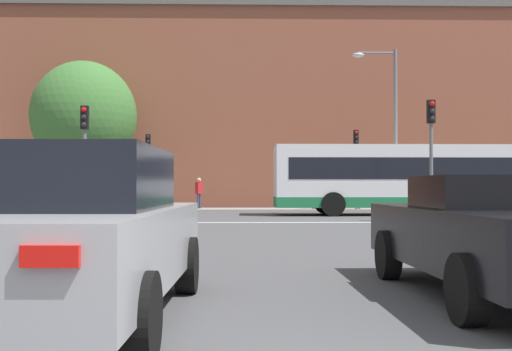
{
  "coord_description": "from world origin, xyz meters",
  "views": [
    {
      "loc": [
        -0.53,
        -2.46,
        1.21
      ],
      "look_at": [
        0.1,
        23.66,
        1.68
      ],
      "focal_mm": 45.0,
      "sensor_mm": 36.0,
      "label": 1
    }
  ],
  "objects_px": {
    "traffic_light_far_left": "(148,159)",
    "pedestrian_waiting": "(357,189)",
    "traffic_light_near_right": "(431,140)",
    "traffic_light_far_right": "(356,156)",
    "bus_crossing_lead": "(416,178)",
    "pedestrian_walking_west": "(199,190)",
    "car_saloon_left": "(70,233)",
    "traffic_light_near_left": "(84,144)",
    "pedestrian_walking_east": "(314,192)",
    "street_lamp_junction": "(388,114)",
    "car_roadster_right": "(499,234)"
  },
  "relations": [
    {
      "from": "pedestrian_walking_west",
      "to": "traffic_light_near_left",
      "type": "bearing_deg",
      "value": -154.65
    },
    {
      "from": "bus_crossing_lead",
      "to": "traffic_light_far_left",
      "type": "bearing_deg",
      "value": -120.36
    },
    {
      "from": "pedestrian_walking_west",
      "to": "traffic_light_far_right",
      "type": "bearing_deg",
      "value": -63.52
    },
    {
      "from": "car_roadster_right",
      "to": "traffic_light_far_right",
      "type": "height_order",
      "value": "traffic_light_far_right"
    },
    {
      "from": "pedestrian_waiting",
      "to": "pedestrian_walking_east",
      "type": "height_order",
      "value": "pedestrian_waiting"
    },
    {
      "from": "bus_crossing_lead",
      "to": "traffic_light_far_right",
      "type": "height_order",
      "value": "traffic_light_far_right"
    },
    {
      "from": "bus_crossing_lead",
      "to": "street_lamp_junction",
      "type": "height_order",
      "value": "street_lamp_junction"
    },
    {
      "from": "traffic_light_near_right",
      "to": "traffic_light_far_right",
      "type": "bearing_deg",
      "value": 91.54
    },
    {
      "from": "pedestrian_walking_west",
      "to": "pedestrian_waiting",
      "type": "bearing_deg",
      "value": -58.73
    },
    {
      "from": "traffic_light_near_left",
      "to": "bus_crossing_lead",
      "type": "bearing_deg",
      "value": 23.15
    },
    {
      "from": "traffic_light_far_left",
      "to": "pedestrian_waiting",
      "type": "bearing_deg",
      "value": 0.8
    },
    {
      "from": "traffic_light_far_left",
      "to": "pedestrian_walking_east",
      "type": "bearing_deg",
      "value": 3.22
    },
    {
      "from": "traffic_light_far_left",
      "to": "pedestrian_waiting",
      "type": "distance_m",
      "value": 11.55
    },
    {
      "from": "pedestrian_walking_east",
      "to": "traffic_light_near_right",
      "type": "bearing_deg",
      "value": -20.34
    },
    {
      "from": "car_saloon_left",
      "to": "traffic_light_far_right",
      "type": "relative_size",
      "value": 1.13
    },
    {
      "from": "traffic_light_near_left",
      "to": "street_lamp_junction",
      "type": "height_order",
      "value": "street_lamp_junction"
    },
    {
      "from": "traffic_light_near_right",
      "to": "traffic_light_far_right",
      "type": "relative_size",
      "value": 0.98
    },
    {
      "from": "traffic_light_far_right",
      "to": "traffic_light_near_left",
      "type": "bearing_deg",
      "value": -133.04
    },
    {
      "from": "car_saloon_left",
      "to": "traffic_light_far_left",
      "type": "distance_m",
      "value": 29.22
    },
    {
      "from": "traffic_light_near_right",
      "to": "street_lamp_junction",
      "type": "bearing_deg",
      "value": 90.12
    },
    {
      "from": "car_saloon_left",
      "to": "traffic_light_near_right",
      "type": "distance_m",
      "value": 18.0
    },
    {
      "from": "bus_crossing_lead",
      "to": "traffic_light_far_left",
      "type": "height_order",
      "value": "traffic_light_far_left"
    },
    {
      "from": "traffic_light_far_left",
      "to": "pedestrian_waiting",
      "type": "height_order",
      "value": "traffic_light_far_left"
    },
    {
      "from": "traffic_light_near_right",
      "to": "pedestrian_walking_west",
      "type": "relative_size",
      "value": 2.44
    },
    {
      "from": "car_roadster_right",
      "to": "traffic_light_near_right",
      "type": "relative_size",
      "value": 1.11
    },
    {
      "from": "traffic_light_near_left",
      "to": "pedestrian_walking_east",
      "type": "xyz_separation_m",
      "value": [
        9.36,
        13.41,
        -1.77
      ]
    },
    {
      "from": "pedestrian_walking_west",
      "to": "traffic_light_far_left",
      "type": "bearing_deg",
      "value": 149.61
    },
    {
      "from": "traffic_light_far_left",
      "to": "traffic_light_near_left",
      "type": "distance_m",
      "value": 12.9
    },
    {
      "from": "bus_crossing_lead",
      "to": "street_lamp_junction",
      "type": "distance_m",
      "value": 3.11
    },
    {
      "from": "traffic_light_far_left",
      "to": "street_lamp_junction",
      "type": "height_order",
      "value": "street_lamp_junction"
    },
    {
      "from": "car_saloon_left",
      "to": "traffic_light_near_left",
      "type": "xyz_separation_m",
      "value": [
        -3.76,
        16.04,
        1.89
      ]
    },
    {
      "from": "bus_crossing_lead",
      "to": "traffic_light_near_right",
      "type": "height_order",
      "value": "traffic_light_near_right"
    },
    {
      "from": "car_saloon_left",
      "to": "pedestrian_walking_west",
      "type": "relative_size",
      "value": 2.8
    },
    {
      "from": "bus_crossing_lead",
      "to": "traffic_light_near_right",
      "type": "bearing_deg",
      "value": -10.45
    },
    {
      "from": "traffic_light_near_right",
      "to": "pedestrian_waiting",
      "type": "xyz_separation_m",
      "value": [
        -0.14,
        13.16,
        -1.73
      ]
    },
    {
      "from": "traffic_light_far_left",
      "to": "pedestrian_walking_west",
      "type": "bearing_deg",
      "value": 22.21
    },
    {
      "from": "traffic_light_near_left",
      "to": "pedestrian_walking_west",
      "type": "bearing_deg",
      "value": 77.94
    },
    {
      "from": "car_roadster_right",
      "to": "traffic_light_far_right",
      "type": "distance_m",
      "value": 27.56
    },
    {
      "from": "bus_crossing_lead",
      "to": "traffic_light_near_left",
      "type": "height_order",
      "value": "traffic_light_near_left"
    },
    {
      "from": "traffic_light_near_right",
      "to": "traffic_light_near_left",
      "type": "bearing_deg",
      "value": 179.5
    },
    {
      "from": "traffic_light_near_left",
      "to": "pedestrian_walking_west",
      "type": "relative_size",
      "value": 2.31
    },
    {
      "from": "bus_crossing_lead",
      "to": "traffic_light_far_left",
      "type": "xyz_separation_m",
      "value": [
        -12.61,
        7.38,
        1.15
      ]
    },
    {
      "from": "bus_crossing_lead",
      "to": "pedestrian_walking_west",
      "type": "distance_m",
      "value": 13.06
    },
    {
      "from": "traffic_light_near_right",
      "to": "pedestrian_waiting",
      "type": "relative_size",
      "value": 2.28
    },
    {
      "from": "traffic_light_far_right",
      "to": "traffic_light_near_left",
      "type": "distance_m",
      "value": 16.9
    },
    {
      "from": "bus_crossing_lead",
      "to": "pedestrian_waiting",
      "type": "height_order",
      "value": "bus_crossing_lead"
    },
    {
      "from": "traffic_light_far_left",
      "to": "traffic_light_near_right",
      "type": "bearing_deg",
      "value": -48.34
    },
    {
      "from": "pedestrian_walking_west",
      "to": "car_saloon_left",
      "type": "bearing_deg",
      "value": -141.12
    },
    {
      "from": "street_lamp_junction",
      "to": "pedestrian_walking_west",
      "type": "relative_size",
      "value": 4.24
    },
    {
      "from": "traffic_light_far_left",
      "to": "traffic_light_far_right",
      "type": "bearing_deg",
      "value": -2.81
    }
  ]
}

